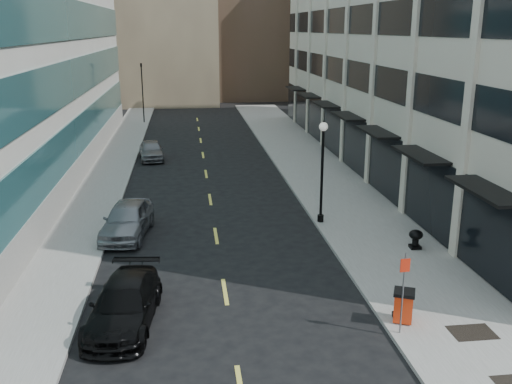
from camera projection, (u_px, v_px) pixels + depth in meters
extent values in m
cube|color=gray|center=(337.00, 194.00, 33.61)|extent=(5.00, 80.00, 0.15)
cube|color=gray|center=(94.00, 202.00, 31.95)|extent=(3.00, 80.00, 0.15)
cube|color=beige|center=(451.00, 35.00, 38.93)|extent=(14.00, 46.00, 18.00)
cube|color=black|center=(348.00, 139.00, 40.05)|extent=(0.18, 46.00, 3.60)
cube|color=black|center=(351.00, 74.00, 38.80)|extent=(0.12, 46.00, 1.80)
cube|color=black|center=(353.00, 20.00, 37.83)|extent=(0.12, 46.00, 1.80)
cube|color=beige|center=(477.00, 41.00, 21.90)|extent=(0.35, 0.60, 18.00)
cube|color=beige|center=(416.00, 38.00, 27.62)|extent=(0.35, 0.60, 18.00)
cube|color=beige|center=(376.00, 37.00, 33.34)|extent=(0.35, 0.60, 18.00)
cube|color=beige|center=(348.00, 35.00, 39.06)|extent=(0.35, 0.60, 18.00)
cube|color=beige|center=(327.00, 34.00, 44.78)|extent=(0.35, 0.60, 18.00)
cube|color=beige|center=(310.00, 34.00, 50.50)|extent=(0.35, 0.60, 18.00)
cube|color=beige|center=(297.00, 33.00, 56.22)|extent=(0.35, 0.60, 18.00)
cube|color=black|center=(486.00, 190.00, 20.37)|extent=(1.30, 4.00, 0.12)
cube|color=black|center=(420.00, 155.00, 26.09)|extent=(1.30, 4.00, 0.12)
cube|color=black|center=(377.00, 132.00, 31.81)|extent=(1.30, 4.00, 0.12)
cube|color=black|center=(347.00, 116.00, 37.54)|extent=(1.30, 4.00, 0.12)
cube|color=black|center=(326.00, 104.00, 43.26)|extent=(1.30, 4.00, 0.12)
cube|color=black|center=(309.00, 95.00, 48.98)|extent=(1.30, 4.00, 0.12)
cube|color=black|center=(296.00, 88.00, 54.70)|extent=(1.30, 4.00, 0.12)
cube|color=gray|center=(86.00, 161.00, 38.23)|extent=(0.20, 46.00, 1.80)
cube|color=#2C6468|center=(84.00, 130.00, 37.64)|extent=(0.14, 45.60, 2.40)
cube|color=#2C6468|center=(79.00, 76.00, 36.67)|extent=(0.14, 45.60, 2.40)
cube|color=#2C6468|center=(74.00, 19.00, 35.70)|extent=(0.14, 45.60, 2.40)
cube|color=#9A8765|center=(94.00, 17.00, 83.34)|extent=(12.00, 14.00, 22.00)
cube|color=beige|center=(328.00, 24.00, 75.96)|extent=(10.00, 14.00, 20.00)
cube|color=black|center=(472.00, 332.00, 18.15)|extent=(1.40, 1.00, 0.01)
cube|color=#D8CC4C|center=(225.00, 291.00, 21.30)|extent=(0.15, 2.20, 0.01)
cube|color=#D8CC4C|center=(216.00, 236.00, 27.02)|extent=(0.15, 2.20, 0.01)
cube|color=#D8CC4C|center=(210.00, 199.00, 32.74)|extent=(0.15, 2.20, 0.01)
cube|color=#D8CC4C|center=(206.00, 174.00, 38.46)|extent=(0.15, 2.20, 0.01)
cube|color=#D8CC4C|center=(203.00, 155.00, 44.18)|extent=(0.15, 2.20, 0.01)
cube|color=#D8CC4C|center=(201.00, 140.00, 49.90)|extent=(0.15, 2.20, 0.01)
cube|color=#D8CC4C|center=(199.00, 129.00, 55.63)|extent=(0.15, 2.20, 0.01)
cube|color=#D8CC4C|center=(197.00, 119.00, 61.35)|extent=(0.15, 2.20, 0.01)
cylinder|color=black|center=(143.00, 94.00, 57.96)|extent=(0.12, 0.12, 6.00)
imported|color=black|center=(141.00, 64.00, 57.13)|extent=(0.66, 0.66, 1.98)
imported|color=black|center=(124.00, 304.00, 18.78)|extent=(2.55, 5.16, 1.44)
imported|color=gray|center=(127.00, 219.00, 26.81)|extent=(2.56, 5.03, 1.64)
imported|color=slate|center=(151.00, 150.00, 42.52)|extent=(2.16, 4.36, 1.43)
cube|color=red|center=(403.00, 307.00, 18.71)|extent=(0.78, 0.78, 0.96)
cube|color=black|center=(405.00, 292.00, 18.57)|extent=(0.89, 0.89, 0.12)
cylinder|color=black|center=(393.00, 314.00, 19.11)|extent=(0.06, 0.21, 0.21)
cylinder|color=black|center=(404.00, 313.00, 19.16)|extent=(0.06, 0.21, 0.21)
cylinder|color=black|center=(321.00, 218.00, 28.53)|extent=(0.31, 0.31, 0.35)
cylinder|color=black|center=(322.00, 175.00, 27.90)|extent=(0.14, 0.14, 4.46)
sphere|color=silver|center=(324.00, 127.00, 27.25)|extent=(0.43, 0.43, 0.43)
cone|color=black|center=(324.00, 122.00, 27.18)|extent=(0.12, 0.12, 0.17)
cylinder|color=slate|center=(403.00, 294.00, 17.76)|extent=(0.05, 0.05, 2.73)
cube|color=red|center=(405.00, 265.00, 17.48)|extent=(0.32, 0.06, 0.43)
cube|color=black|center=(415.00, 247.00, 25.08)|extent=(0.48, 0.48, 0.13)
cylinder|color=black|center=(415.00, 241.00, 25.01)|extent=(0.28, 0.28, 0.44)
ellipsoid|color=black|center=(416.00, 235.00, 24.92)|extent=(0.61, 0.61, 0.43)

